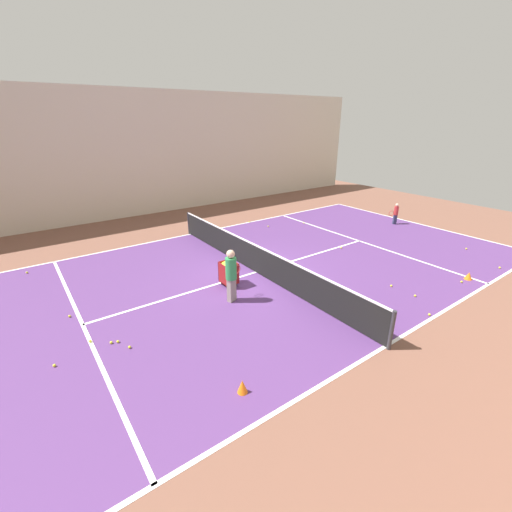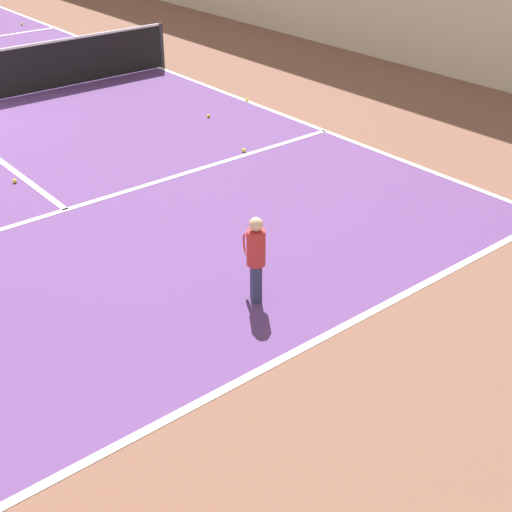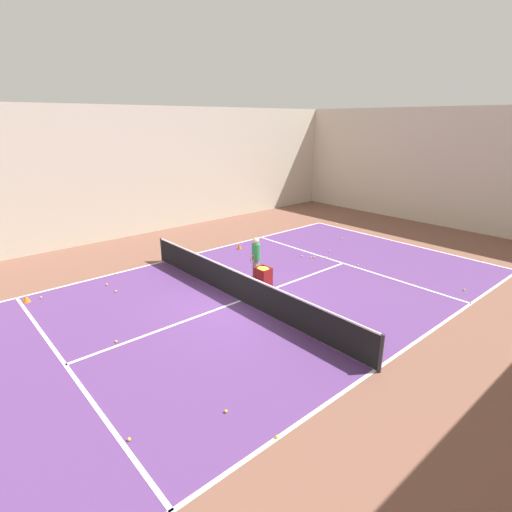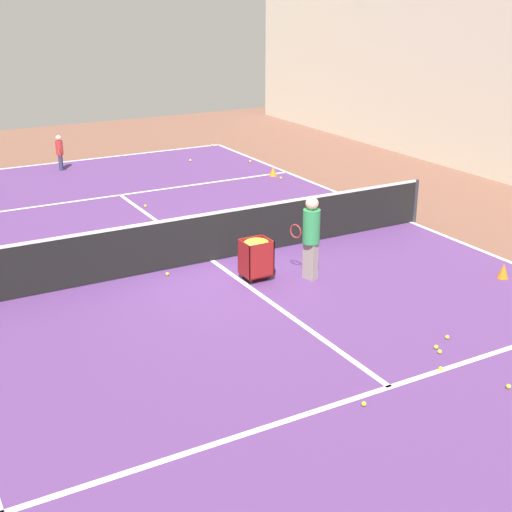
{
  "view_description": "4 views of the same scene",
  "coord_description": "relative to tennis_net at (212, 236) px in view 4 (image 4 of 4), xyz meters",
  "views": [
    {
      "loc": [
        -9.12,
        6.6,
        5.19
      ],
      "look_at": [
        0.0,
        0.0,
        0.63
      ],
      "focal_mm": 24.0,
      "sensor_mm": 36.0,
      "label": 1
    },
    {
      "loc": [
        -3.87,
        -14.97,
        4.7
      ],
      "look_at": [
        0.65,
        -9.47,
        0.6
      ],
      "focal_mm": 50.0,
      "sensor_mm": 36.0,
      "label": 2
    },
    {
      "loc": [
        9.82,
        -7.88,
        5.97
      ],
      "look_at": [
        -1.25,
        1.81,
        0.91
      ],
      "focal_mm": 28.0,
      "sensor_mm": 36.0,
      "label": 3
    },
    {
      "loc": [
        5.99,
        12.59,
        5.34
      ],
      "look_at": [
        -0.3,
        1.33,
        0.49
      ],
      "focal_mm": 50.0,
      "sensor_mm": 36.0,
      "label": 4
    }
  ],
  "objects": [
    {
      "name": "ground_plane",
      "position": [
        0.0,
        0.0,
        -0.55
      ],
      "size": [
        34.75,
        34.75,
        0.0
      ],
      "primitive_type": "plane",
      "color": "brown"
    },
    {
      "name": "court_playing_area",
      "position": [
        0.0,
        0.0,
        -0.55
      ],
      "size": [
        10.75,
        21.06,
        0.0
      ],
      "color": "#563370",
      "rests_on": "ground"
    },
    {
      "name": "line_baseline_near",
      "position": [
        0.0,
        -10.53,
        -0.54
      ],
      "size": [
        10.75,
        0.1,
        0.0
      ],
      "primitive_type": "cube",
      "color": "white",
      "rests_on": "ground"
    },
    {
      "name": "line_sideline_left",
      "position": [
        -5.37,
        0.0,
        -0.54
      ],
      "size": [
        0.1,
        21.06,
        0.0
      ],
      "primitive_type": "cube",
      "color": "white",
      "rests_on": "ground"
    },
    {
      "name": "line_service_near",
      "position": [
        0.0,
        -5.79,
        -0.54
      ],
      "size": [
        10.75,
        0.1,
        0.0
      ],
      "primitive_type": "cube",
      "color": "white",
      "rests_on": "ground"
    },
    {
      "name": "line_service_far",
      "position": [
        0.0,
        5.79,
        -0.54
      ],
      "size": [
        10.75,
        0.1,
        0.0
      ],
      "primitive_type": "cube",
      "color": "white",
      "rests_on": "ground"
    },
    {
      "name": "line_centre_service",
      "position": [
        0.0,
        0.0,
        -0.54
      ],
      "size": [
        0.1,
        11.58,
        0.0
      ],
      "primitive_type": "cube",
      "color": "white",
      "rests_on": "ground"
    },
    {
      "name": "tennis_net",
      "position": [
        0.0,
        0.0,
        0.0
      ],
      "size": [
        11.05,
        0.1,
        1.06
      ],
      "color": "#2D2D33",
      "rests_on": "ground"
    },
    {
      "name": "player_near_baseline",
      "position": [
        0.65,
        -9.46,
        0.08
      ],
      "size": [
        0.3,
        0.56,
        1.1
      ],
      "rotation": [
        0.0,
        0.0,
        1.12
      ],
      "color": "#2D3351",
      "rests_on": "ground"
    },
    {
      "name": "coach_at_net",
      "position": [
        -1.25,
        1.81,
        0.4
      ],
      "size": [
        0.42,
        0.66,
        1.66
      ],
      "rotation": [
        0.0,
        0.0,
        -1.26
      ],
      "color": "gray",
      "rests_on": "ground"
    },
    {
      "name": "ball_cart",
      "position": [
        -0.3,
        1.33,
        0.03
      ],
      "size": [
        0.55,
        0.48,
        0.83
      ],
      "color": "maroon",
      "rests_on": "ground"
    },
    {
      "name": "training_cone_0",
      "position": [
        -4.57,
        3.65,
        -0.4
      ],
      "size": [
        0.22,
        0.22,
        0.3
      ],
      "primitive_type": "cone",
      "color": "orange",
      "rests_on": "ground"
    },
    {
      "name": "training_cone_1",
      "position": [
        -4.78,
        -5.6,
        -0.41
      ],
      "size": [
        0.25,
        0.25,
        0.26
      ],
      "primitive_type": "cone",
      "color": "orange",
      "rests_on": "ground"
    },
    {
      "name": "tennis_ball_0",
      "position": [
        -1.32,
        5.38,
        -0.51
      ],
      "size": [
        0.07,
        0.07,
        0.07
      ],
      "primitive_type": "sphere",
      "color": "yellow",
      "rests_on": "ground"
    },
    {
      "name": "tennis_ball_1",
      "position": [
        -1.77,
        5.07,
        -0.51
      ],
      "size": [
        0.07,
        0.07,
        0.07
      ],
      "primitive_type": "sphere",
      "color": "yellow",
      "rests_on": "ground"
    },
    {
      "name": "tennis_ball_2",
      "position": [
        -3.56,
        -2.95,
        -0.51
      ],
      "size": [
        0.07,
        0.07,
        0.07
      ],
      "primitive_type": "sphere",
      "color": "yellow",
      "rests_on": "ground"
    },
    {
      "name": "tennis_ball_3",
      "position": [
        0.62,
        6.0,
        -0.51
      ],
      "size": [
        0.07,
        0.07,
        0.07
      ],
      "primitive_type": "sphere",
      "color": "yellow",
      "rests_on": "ground"
    },
    {
      "name": "tennis_ball_8",
      "position": [
        -0.96,
        5.79,
        -0.51
      ],
      "size": [
        0.07,
        0.07,
        0.07
      ],
      "primitive_type": "sphere",
      "color": "yellow",
      "rests_on": "ground"
    },
    {
      "name": "tennis_ball_9",
      "position": [
        -0.19,
        -4.36,
        -0.51
      ],
      "size": [
        0.07,
        0.07,
        0.07
      ],
      "primitive_type": "sphere",
      "color": "yellow",
      "rests_on": "ground"
    },
    {
      "name": "tennis_ball_10",
      "position": [
        -5.04,
        -7.52,
        -0.51
      ],
      "size": [
        0.07,
        0.07,
        0.07
      ],
      "primitive_type": "sphere",
      "color": "yellow",
      "rests_on": "ground"
    },
    {
      "name": "tennis_ball_11",
      "position": [
        -5.25,
        -2.25,
        -0.51
      ],
      "size": [
        0.07,
        0.07,
        0.07
      ],
      "primitive_type": "sphere",
      "color": "yellow",
      "rests_on": "ground"
    },
    {
      "name": "tennis_ball_12",
      "position": [
        -1.45,
        6.64,
        -0.51
      ],
      "size": [
        0.07,
        0.07,
        0.07
      ],
      "primitive_type": "sphere",
      "color": "yellow",
      "rests_on": "ground"
    },
    {
      "name": "tennis_ball_13",
      "position": [
        -4.78,
        -5.15,
        -0.51
      ],
      "size": [
        0.07,
        0.07,
        0.07
      ],
      "primitive_type": "sphere",
      "color": "yellow",
      "rests_on": "ground"
    },
    {
      "name": "tennis_ball_16",
      "position": [
        1.14,
        0.31,
        -0.51
      ],
      "size": [
        0.07,
        0.07,
        0.07
      ],
      "primitive_type": "sphere",
      "color": "yellow",
      "rests_on": "ground"
    },
    {
      "name": "tennis_ball_17",
      "position": [
        -4.4,
        -2.96,
        -0.51
      ],
      "size": [
        0.07,
        0.07,
        0.07
      ],
      "primitive_type": "sphere",
      "color": "yellow",
      "rests_on": "ground"
    },
    {
      "name": "tennis_ball_19",
      "position": [
        -1.38,
        5.24,
        -0.51
      ],
      "size": [
        0.07,
        0.07,
        0.07
      ],
      "primitive_type": "sphere",
      "color": "yellow",
      "rests_on": "ground"
    },
    {
      "name": "tennis_ball_20",
      "position": [
        -5.09,
        -10.46,
        -0.51
      ],
      "size": [
        0.07,
        0.07,
        0.07
      ],
      "primitive_type": "sphere",
      "color": "yellow",
      "rests_on": "ground"
    },
    {
      "name": "tennis_ball_21",
      "position": [
        -3.37,
        -8.59,
        -0.51
      ],
      "size": [
        0.07,
        0.07,
        0.07
      ],
      "primitive_type": "sphere",
      "color": "yellow",
      "rests_on": "ground"
    }
  ]
}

